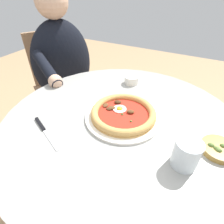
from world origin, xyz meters
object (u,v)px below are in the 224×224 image
olive_pan (219,149)px  cafe_chair_diner (61,80)px  ramekin_capers (132,80)px  water_glass (186,155)px  diner_person (67,90)px  dining_table (121,144)px  steak_knife (43,128)px  pizza_on_plate (123,114)px

olive_pan → cafe_chair_diner: size_ratio=0.14×
ramekin_capers → water_glass: bearing=130.5°
olive_pan → diner_person: (0.93, -0.35, -0.23)m
dining_table → ramekin_capers: ramekin_capers is taller
water_glass → olive_pan: (-0.09, -0.10, -0.03)m
water_glass → steak_knife: 0.48m
dining_table → ramekin_capers: size_ratio=13.40×
ramekin_capers → cafe_chair_diner: bearing=-13.0°
pizza_on_plate → cafe_chair_diner: bearing=-30.1°
diner_person → water_glass: bearing=151.7°
steak_knife → ramekin_capers: bearing=-107.4°
olive_pan → dining_table: bearing=0.1°
olive_pan → diner_person: diner_person is taller
olive_pan → cafe_chair_diner: cafe_chair_diner is taller
dining_table → water_glass: (-0.24, 0.10, 0.18)m
olive_pan → diner_person: bearing=-20.7°
water_glass → diner_person: (0.84, -0.45, -0.26)m
water_glass → cafe_chair_diner: (0.96, -0.53, -0.24)m
water_glass → diner_person: bearing=-28.3°
steak_knife → olive_pan: size_ratio=1.51×
pizza_on_plate → diner_person: (0.60, -0.34, -0.24)m
diner_person → steak_knife: bearing=125.0°
cafe_chair_diner → water_glass: bearing=151.3°
diner_person → cafe_chair_diner: bearing=-31.4°
water_glass → olive_pan: bearing=-131.4°
ramekin_capers → olive_pan: olive_pan is taller
diner_person → cafe_chair_diner: (0.12, -0.07, 0.02)m
pizza_on_plate → ramekin_capers: same height
pizza_on_plate → olive_pan: 0.33m
steak_knife → dining_table: bearing=-141.0°
steak_knife → diner_person: bearing=-55.0°
steak_knife → ramekin_capers: size_ratio=2.70×
steak_knife → pizza_on_plate: bearing=-139.2°
dining_table → pizza_on_plate: size_ratio=3.13×
pizza_on_plate → diner_person: 0.73m
steak_knife → olive_pan: bearing=-161.8°
pizza_on_plate → cafe_chair_diner: (0.72, -0.41, -0.22)m
steak_knife → diner_person: (0.37, -0.54, -0.22)m
ramekin_capers → pizza_on_plate: bearing=106.4°
pizza_on_plate → water_glass: 0.27m
pizza_on_plate → ramekin_capers: 0.28m
water_glass → steak_knife: water_glass is taller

